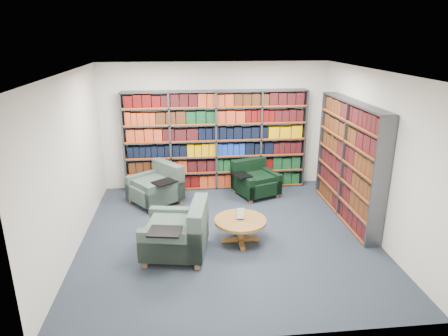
{
  "coord_description": "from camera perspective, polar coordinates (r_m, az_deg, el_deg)",
  "views": [
    {
      "loc": [
        -0.71,
        -6.21,
        3.36
      ],
      "look_at": [
        0.0,
        0.6,
        1.05
      ],
      "focal_mm": 32.0,
      "sensor_mm": 36.0,
      "label": 1
    }
  ],
  "objects": [
    {
      "name": "room_shell",
      "position": [
        6.55,
        0.55,
        1.23
      ],
      "size": [
        5.02,
        5.02,
        2.82
      ],
      "color": "#1B2430",
      "rests_on": "ground"
    },
    {
      "name": "chair_teal_front",
      "position": [
        6.41,
        -6.17,
        -9.43
      ],
      "size": [
        1.11,
        1.22,
        0.88
      ],
      "color": "#092A3C",
      "rests_on": "ground"
    },
    {
      "name": "chair_teal_left",
      "position": [
        8.42,
        -9.32,
        -2.73
      ],
      "size": [
        1.24,
        1.25,
        0.81
      ],
      "color": "#092A3C",
      "rests_on": "ground"
    },
    {
      "name": "bookshelf_right",
      "position": [
        7.8,
        17.38,
        0.91
      ],
      "size": [
        0.28,
        2.5,
        2.2
      ],
      "color": "#47494F",
      "rests_on": "ground"
    },
    {
      "name": "coffee_table",
      "position": [
        6.76,
        2.34,
        -7.99
      ],
      "size": [
        0.88,
        0.88,
        0.61
      ],
      "color": "olive",
      "rests_on": "ground"
    },
    {
      "name": "chair_green_right",
      "position": [
        8.76,
        4.31,
        -1.87
      ],
      "size": [
        1.08,
        1.05,
        0.74
      ],
      "color": "black",
      "rests_on": "ground"
    },
    {
      "name": "bookshelf_back",
      "position": [
        8.87,
        -1.18,
        3.87
      ],
      "size": [
        4.0,
        0.28,
        2.2
      ],
      "color": "#47494F",
      "rests_on": "ground"
    }
  ]
}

